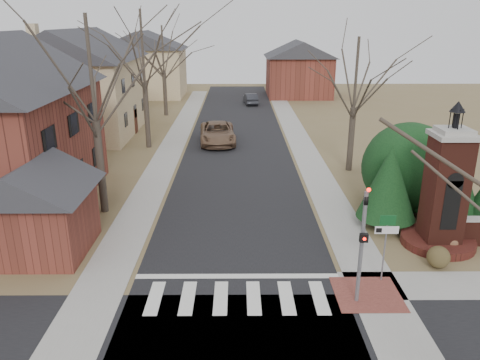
{
  "coord_description": "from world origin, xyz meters",
  "views": [
    {
      "loc": [
        0.02,
        -13.87,
        9.62
      ],
      "look_at": [
        0.13,
        6.0,
        2.75
      ],
      "focal_mm": 35.0,
      "sensor_mm": 36.0,
      "label": 1
    }
  ],
  "objects_px": {
    "brick_gate_monument": "(444,200)",
    "distant_car": "(251,99)",
    "sign_post": "(386,235)",
    "pickup_truck": "(217,133)",
    "traffic_signal_pole": "(363,236)"
  },
  "relations": [
    {
      "from": "sign_post",
      "to": "brick_gate_monument",
      "type": "bearing_deg",
      "value": 41.42
    },
    {
      "from": "distant_car",
      "to": "traffic_signal_pole",
      "type": "bearing_deg",
      "value": 87.41
    },
    {
      "from": "sign_post",
      "to": "distant_car",
      "type": "distance_m",
      "value": 39.85
    },
    {
      "from": "traffic_signal_pole",
      "to": "sign_post",
      "type": "xyz_separation_m",
      "value": [
        1.29,
        1.41,
        -0.64
      ]
    },
    {
      "from": "sign_post",
      "to": "distant_car",
      "type": "height_order",
      "value": "sign_post"
    },
    {
      "from": "sign_post",
      "to": "pickup_truck",
      "type": "distance_m",
      "value": 22.5
    },
    {
      "from": "traffic_signal_pole",
      "to": "sign_post",
      "type": "relative_size",
      "value": 1.64
    },
    {
      "from": "brick_gate_monument",
      "to": "distant_car",
      "type": "relative_size",
      "value": 1.66
    },
    {
      "from": "sign_post",
      "to": "distant_car",
      "type": "relative_size",
      "value": 0.71
    },
    {
      "from": "pickup_truck",
      "to": "sign_post",
      "type": "bearing_deg",
      "value": -75.57
    },
    {
      "from": "sign_post",
      "to": "pickup_truck",
      "type": "bearing_deg",
      "value": 108.67
    },
    {
      "from": "pickup_truck",
      "to": "distant_car",
      "type": "height_order",
      "value": "pickup_truck"
    },
    {
      "from": "brick_gate_monument",
      "to": "pickup_truck",
      "type": "bearing_deg",
      "value": 120.1
    },
    {
      "from": "traffic_signal_pole",
      "to": "sign_post",
      "type": "height_order",
      "value": "traffic_signal_pole"
    },
    {
      "from": "pickup_truck",
      "to": "distant_car",
      "type": "xyz_separation_m",
      "value": [
        3.2,
        18.33,
        -0.19
      ]
    }
  ]
}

